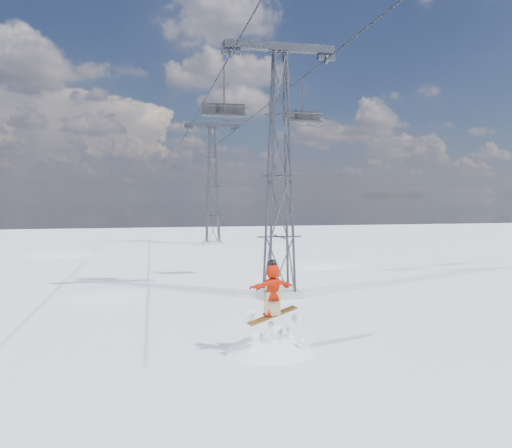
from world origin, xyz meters
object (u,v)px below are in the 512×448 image
at_px(snowboarder_jump, 270,405).
at_px(lift_chair_near, 224,111).
at_px(lift_tower_far, 213,187).
at_px(lift_tower_near, 279,177).

xyz_separation_m(snowboarder_jump, lift_chair_near, (0.09, 10.03, 10.37)).
xyz_separation_m(lift_tower_far, snowboarder_jump, (-2.29, -32.79, -7.12)).
distance_m(lift_tower_far, lift_chair_near, 23.10).
xyz_separation_m(lift_tower_near, lift_chair_near, (-2.20, 2.24, 3.26)).
distance_m(lift_tower_near, lift_tower_far, 25.00).
height_order(snowboarder_jump, lift_chair_near, lift_chair_near).
bearing_deg(snowboarder_jump, lift_chair_near, 89.46).
relative_size(snowboarder_jump, lift_chair_near, 2.53).
bearing_deg(lift_chair_near, snowboarder_jump, -90.54).
bearing_deg(snowboarder_jump, lift_tower_near, 73.59).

